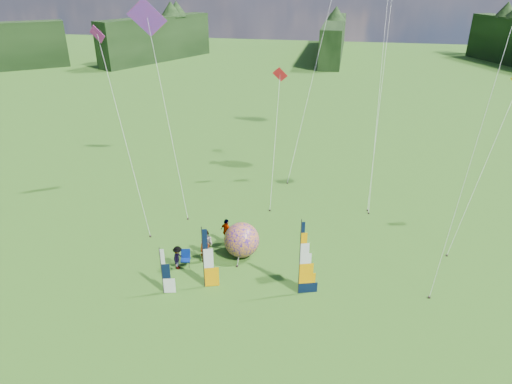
% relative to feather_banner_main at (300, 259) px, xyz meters
% --- Properties ---
extents(ground, '(220.00, 220.00, 0.00)m').
position_rel_feather_banner_main_xyz_m(ground, '(-1.71, -2.62, -2.32)').
color(ground, '#376C16').
rests_on(ground, ground).
extents(treeline_ring, '(210.00, 210.00, 8.00)m').
position_rel_feather_banner_main_xyz_m(treeline_ring, '(-1.71, -2.62, 1.68)').
color(treeline_ring, '#253F1A').
rests_on(treeline_ring, ground).
extents(feather_banner_main, '(1.23, 0.48, 4.65)m').
position_rel_feather_banner_main_xyz_m(feather_banner_main, '(0.00, 0.00, 0.00)').
color(feather_banner_main, black).
rests_on(feather_banner_main, ground).
extents(side_banner_left, '(1.04, 0.43, 3.86)m').
position_rel_feather_banner_main_xyz_m(side_banner_left, '(-5.38, -0.44, -0.40)').
color(side_banner_left, '#FF9D00').
rests_on(side_banner_left, ground).
extents(side_banner_far, '(0.88, 0.30, 2.94)m').
position_rel_feather_banner_main_xyz_m(side_banner_far, '(-7.51, -1.44, -0.85)').
color(side_banner_far, white).
rests_on(side_banner_far, ground).
extents(bol_inflatable, '(2.85, 2.85, 2.26)m').
position_rel_feather_banner_main_xyz_m(bol_inflatable, '(-4.00, 3.20, -1.20)').
color(bol_inflatable, '#15007E').
rests_on(bol_inflatable, ground).
extents(spectator_a, '(0.74, 0.70, 1.70)m').
position_rel_feather_banner_main_xyz_m(spectator_a, '(-6.10, 2.04, -1.47)').
color(spectator_a, '#66594C').
rests_on(spectator_a, ground).
extents(spectator_b, '(1.01, 0.75, 1.87)m').
position_rel_feather_banner_main_xyz_m(spectator_b, '(-6.16, 2.61, -1.39)').
color(spectator_b, '#66594C').
rests_on(spectator_b, ground).
extents(spectator_c, '(0.39, 1.01, 1.55)m').
position_rel_feather_banner_main_xyz_m(spectator_c, '(-7.50, 1.00, -1.55)').
color(spectator_c, '#66594C').
rests_on(spectator_c, ground).
extents(spectator_d, '(1.14, 1.00, 1.86)m').
position_rel_feather_banner_main_xyz_m(spectator_d, '(-5.29, 4.34, -1.40)').
color(spectator_d, '#66594C').
rests_on(spectator_d, ground).
extents(camp_chair, '(0.74, 0.74, 1.07)m').
position_rel_feather_banner_main_xyz_m(camp_chair, '(-7.14, 1.33, -1.79)').
color(camp_chair, navy).
rests_on(camp_chair, ground).
extents(kite_whale, '(9.15, 17.11, 20.03)m').
position_rel_feather_banner_main_xyz_m(kite_whale, '(4.36, 17.14, 7.69)').
color(kite_whale, black).
rests_on(kite_whale, ground).
extents(kite_rainbow_delta, '(13.26, 14.24, 15.83)m').
position_rel_feather_banner_main_xyz_m(kite_rainbow_delta, '(-11.23, 10.29, 5.59)').
color(kite_rainbow_delta, red).
rests_on(kite_rainbow_delta, ground).
extents(kite_parafoil, '(8.13, 9.72, 18.90)m').
position_rel_feather_banner_main_xyz_m(kite_parafoil, '(8.73, 3.67, 7.13)').
color(kite_parafoil, '#B50028').
rests_on(kite_parafoil, ground).
extents(small_kite_red, '(3.32, 9.20, 10.00)m').
position_rel_feather_banner_main_xyz_m(small_kite_red, '(-3.45, 12.99, 2.67)').
color(small_kite_red, red).
rests_on(small_kite_red, ground).
extents(small_kite_orange, '(2.78, 10.85, 17.54)m').
position_rel_feather_banner_main_xyz_m(small_kite_orange, '(4.40, 15.31, 6.45)').
color(small_kite_orange, '#FFA600').
rests_on(small_kite_orange, ground).
extents(small_kite_yellow, '(7.30, 9.59, 11.05)m').
position_rel_feather_banner_main_xyz_m(small_kite_yellow, '(11.01, 8.98, 3.20)').
color(small_kite_yellow, '#FFB406').
rests_on(small_kite_yellow, ground).
extents(small_kite_pink, '(8.26, 8.58, 13.70)m').
position_rel_feather_banner_main_xyz_m(small_kite_pink, '(-13.07, 6.75, 4.52)').
color(small_kite_pink, '#E32AA9').
rests_on(small_kite_pink, ground).
extents(small_kite_green, '(8.84, 14.08, 16.41)m').
position_rel_feather_banner_main_xyz_m(small_kite_green, '(-1.32, 20.50, 5.88)').
color(small_kite_green, green).
rests_on(small_kite_green, ground).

